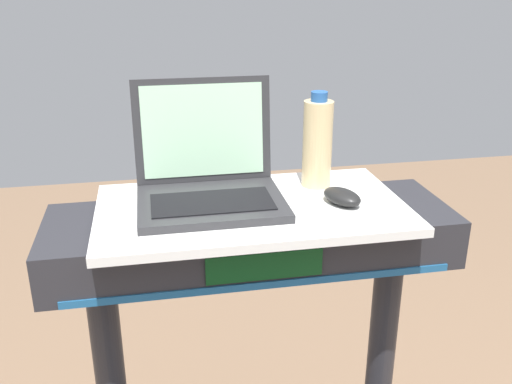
{
  "coord_description": "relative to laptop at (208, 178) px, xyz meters",
  "views": [
    {
      "loc": [
        -0.21,
        -0.43,
        1.58
      ],
      "look_at": [
        0.0,
        0.65,
        1.15
      ],
      "focal_mm": 39.77,
      "sensor_mm": 36.0,
      "label": 1
    }
  ],
  "objects": [
    {
      "name": "desk_board",
      "position": [
        0.09,
        -0.05,
        -0.06
      ],
      "size": [
        0.67,
        0.38,
        0.02
      ],
      "primitive_type": "cube",
      "color": "white",
      "rests_on": "treadmill_base"
    },
    {
      "name": "laptop",
      "position": [
        0.0,
        0.0,
        0.0
      ],
      "size": [
        0.32,
        0.27,
        0.26
      ],
      "rotation": [
        0.0,
        0.0,
        -0.07
      ],
      "color": "#2D2D30",
      "rests_on": "desk_board"
    },
    {
      "name": "computer_mouse",
      "position": [
        0.29,
        -0.08,
        -0.03
      ],
      "size": [
        0.1,
        0.12,
        0.03
      ],
      "primitive_type": "ellipsoid",
      "rotation": [
        0.0,
        0.0,
        0.43
      ],
      "color": "black",
      "rests_on": "desk_board"
    },
    {
      "name": "water_bottle",
      "position": [
        0.26,
        0.05,
        0.05
      ],
      "size": [
        0.07,
        0.07,
        0.23
      ],
      "color": "beige",
      "rests_on": "desk_board"
    }
  ]
}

